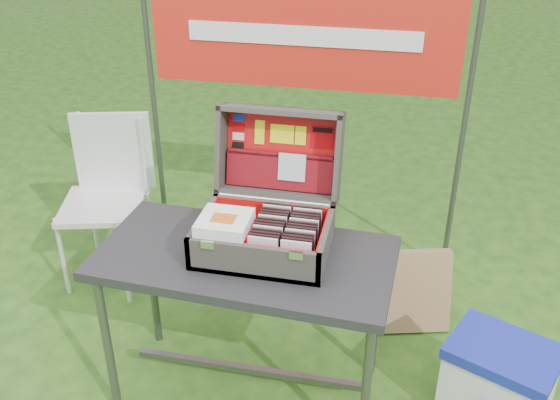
% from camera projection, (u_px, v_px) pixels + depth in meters
% --- Properties ---
extents(ground, '(80.00, 80.00, 0.00)m').
position_uv_depth(ground, '(254.00, 379.00, 2.84)').
color(ground, '#244718').
rests_on(ground, ground).
extents(table, '(1.19, 0.64, 0.73)m').
position_uv_depth(table, '(247.00, 326.00, 2.61)').
color(table, black).
rests_on(table, ground).
extents(table_top, '(1.19, 0.64, 0.04)m').
position_uv_depth(table_top, '(245.00, 258.00, 2.45)').
color(table_top, black).
rests_on(table_top, ground).
extents(table_leg_fl, '(0.04, 0.04, 0.69)m').
position_uv_depth(table_leg_fl, '(108.00, 348.00, 2.52)').
color(table_leg_fl, '#59595B').
rests_on(table_leg_fl, ground).
extents(table_leg_fr, '(0.04, 0.04, 0.69)m').
position_uv_depth(table_leg_fr, '(366.00, 389.00, 2.33)').
color(table_leg_fr, '#59595B').
rests_on(table_leg_fr, ground).
extents(table_leg_bl, '(0.04, 0.04, 0.69)m').
position_uv_depth(table_leg_bl, '(152.00, 282.00, 2.92)').
color(table_leg_bl, '#59595B').
rests_on(table_leg_bl, ground).
extents(table_leg_br, '(0.04, 0.04, 0.69)m').
position_uv_depth(table_leg_br, '(376.00, 312.00, 2.72)').
color(table_leg_br, '#59595B').
rests_on(table_leg_br, ground).
extents(table_brace, '(1.01, 0.03, 0.03)m').
position_uv_depth(table_brace, '(249.00, 369.00, 2.73)').
color(table_brace, '#59595B').
rests_on(table_brace, ground).
extents(suitcase, '(0.51, 0.52, 0.48)m').
position_uv_depth(suitcase, '(266.00, 192.00, 2.39)').
color(suitcase, '#5F5A51').
rests_on(suitcase, table).
extents(suitcase_base_bottom, '(0.51, 0.36, 0.02)m').
position_uv_depth(suitcase_base_bottom, '(264.00, 250.00, 2.45)').
color(suitcase_base_bottom, '#5F5A51').
rests_on(suitcase_base_bottom, table_top).
extents(suitcase_base_wall_front, '(0.51, 0.02, 0.14)m').
position_uv_depth(suitcase_base_wall_front, '(252.00, 262.00, 2.27)').
color(suitcase_base_wall_front, '#5F5A51').
rests_on(suitcase_base_wall_front, table_top).
extents(suitcase_base_wall_back, '(0.51, 0.02, 0.14)m').
position_uv_depth(suitcase_base_wall_back, '(273.00, 216.00, 2.56)').
color(suitcase_base_wall_back, '#5F5A51').
rests_on(suitcase_base_wall_back, table_top).
extents(suitcase_base_wall_left, '(0.02, 0.36, 0.14)m').
position_uv_depth(suitcase_base_wall_left, '(203.00, 230.00, 2.46)').
color(suitcase_base_wall_left, '#5F5A51').
rests_on(suitcase_base_wall_left, table_top).
extents(suitcase_base_wall_right, '(0.02, 0.36, 0.14)m').
position_uv_depth(suitcase_base_wall_right, '(326.00, 245.00, 2.37)').
color(suitcase_base_wall_right, '#5F5A51').
rests_on(suitcase_base_wall_right, table_top).
extents(suitcase_liner_floor, '(0.47, 0.32, 0.01)m').
position_uv_depth(suitcase_liner_floor, '(264.00, 247.00, 2.44)').
color(suitcase_liner_floor, red).
rests_on(suitcase_liner_floor, suitcase_base_bottom).
extents(suitcase_latch_left, '(0.05, 0.01, 0.03)m').
position_uv_depth(suitcase_latch_left, '(208.00, 245.00, 2.26)').
color(suitcase_latch_left, silver).
rests_on(suitcase_latch_left, suitcase_base_wall_front).
extents(suitcase_latch_right, '(0.05, 0.01, 0.03)m').
position_uv_depth(suitcase_latch_right, '(296.00, 256.00, 2.20)').
color(suitcase_latch_right, silver).
rests_on(suitcase_latch_right, suitcase_base_wall_front).
extents(suitcase_hinge, '(0.46, 0.02, 0.02)m').
position_uv_depth(suitcase_hinge, '(274.00, 200.00, 2.54)').
color(suitcase_hinge, silver).
rests_on(suitcase_hinge, suitcase_base_wall_back).
extents(suitcase_lid_back, '(0.51, 0.10, 0.36)m').
position_uv_depth(suitcase_lid_back, '(282.00, 150.00, 2.61)').
color(suitcase_lid_back, '#5F5A51').
rests_on(suitcase_lid_back, suitcase_base_wall_back).
extents(suitcase_lid_rim_far, '(0.51, 0.14, 0.05)m').
position_uv_depth(suitcase_lid_rim_far, '(281.00, 111.00, 2.51)').
color(suitcase_lid_rim_far, '#5F5A51').
rests_on(suitcase_lid_rim_far, suitcase_lid_back).
extents(suitcase_lid_rim_near, '(0.51, 0.14, 0.05)m').
position_uv_depth(suitcase_lid_rim_near, '(277.00, 193.00, 2.60)').
color(suitcase_lid_rim_near, '#5F5A51').
rests_on(suitcase_lid_rim_near, suitcase_lid_back).
extents(suitcase_lid_rim_left, '(0.02, 0.22, 0.39)m').
position_uv_depth(suitcase_lid_rim_left, '(222.00, 148.00, 2.60)').
color(suitcase_lid_rim_left, '#5F5A51').
rests_on(suitcase_lid_rim_left, suitcase_lid_back).
extents(suitcase_lid_rim_right, '(0.02, 0.22, 0.39)m').
position_uv_depth(suitcase_lid_rim_right, '(339.00, 158.00, 2.51)').
color(suitcase_lid_rim_right, '#5F5A51').
rests_on(suitcase_lid_rim_right, suitcase_lid_back).
extents(suitcase_lid_liner, '(0.47, 0.08, 0.31)m').
position_uv_depth(suitcase_lid_liner, '(282.00, 151.00, 2.60)').
color(suitcase_lid_liner, red).
rests_on(suitcase_lid_liner, suitcase_lid_back).
extents(suitcase_liner_wall_front, '(0.47, 0.01, 0.12)m').
position_uv_depth(suitcase_liner_wall_front, '(253.00, 258.00, 2.28)').
color(suitcase_liner_wall_front, red).
rests_on(suitcase_liner_wall_front, suitcase_base_bottom).
extents(suitcase_liner_wall_back, '(0.47, 0.01, 0.12)m').
position_uv_depth(suitcase_liner_wall_back, '(272.00, 215.00, 2.55)').
color(suitcase_liner_wall_back, red).
rests_on(suitcase_liner_wall_back, suitcase_base_bottom).
extents(suitcase_liner_wall_left, '(0.01, 0.32, 0.12)m').
position_uv_depth(suitcase_liner_wall_left, '(206.00, 229.00, 2.46)').
color(suitcase_liner_wall_left, red).
rests_on(suitcase_liner_wall_left, suitcase_base_bottom).
extents(suitcase_liner_wall_right, '(0.01, 0.32, 0.12)m').
position_uv_depth(suitcase_liner_wall_right, '(323.00, 242.00, 2.37)').
color(suitcase_liner_wall_right, red).
rests_on(suitcase_liner_wall_right, suitcase_base_bottom).
extents(suitcase_lid_pocket, '(0.45, 0.06, 0.15)m').
position_uv_depth(suitcase_lid_pocket, '(280.00, 172.00, 2.60)').
color(suitcase_lid_pocket, maroon).
rests_on(suitcase_lid_pocket, suitcase_lid_liner).
extents(suitcase_pocket_edge, '(0.44, 0.02, 0.02)m').
position_uv_depth(suitcase_pocket_edge, '(280.00, 155.00, 2.58)').
color(suitcase_pocket_edge, maroon).
rests_on(suitcase_pocket_edge, suitcase_lid_pocket).
extents(suitcase_pocket_cd, '(0.11, 0.04, 0.11)m').
position_uv_depth(suitcase_pocket_cd, '(292.00, 167.00, 2.57)').
color(suitcase_pocket_cd, silver).
rests_on(suitcase_pocket_cd, suitcase_lid_pocket).
extents(lid_sticker_cc_a, '(0.05, 0.01, 0.03)m').
position_uv_depth(lid_sticker_cc_a, '(239.00, 117.00, 2.59)').
color(lid_sticker_cc_a, '#1933B2').
rests_on(lid_sticker_cc_a, suitcase_lid_liner).
extents(lid_sticker_cc_b, '(0.05, 0.01, 0.03)m').
position_uv_depth(lid_sticker_cc_b, '(239.00, 127.00, 2.60)').
color(lid_sticker_cc_b, '#B40309').
rests_on(lid_sticker_cc_b, suitcase_lid_liner).
extents(lid_sticker_cc_c, '(0.05, 0.01, 0.03)m').
position_uv_depth(lid_sticker_cc_c, '(238.00, 136.00, 2.61)').
color(lid_sticker_cc_c, white).
rests_on(lid_sticker_cc_c, suitcase_lid_liner).
extents(lid_sticker_cc_d, '(0.05, 0.01, 0.03)m').
position_uv_depth(lid_sticker_cc_d, '(238.00, 146.00, 2.63)').
color(lid_sticker_cc_d, black).
rests_on(lid_sticker_cc_d, suitcase_lid_liner).
extents(lid_card_neon_tall, '(0.04, 0.03, 0.10)m').
position_uv_depth(lid_card_neon_tall, '(260.00, 132.00, 2.59)').
color(lid_card_neon_tall, yellow).
rests_on(lid_card_neon_tall, suitcase_lid_liner).
extents(lid_card_neon_main, '(0.10, 0.02, 0.08)m').
position_uv_depth(lid_card_neon_main, '(282.00, 134.00, 2.57)').
color(lid_card_neon_main, yellow).
rests_on(lid_card_neon_main, suitcase_lid_liner).
extents(lid_card_neon_small, '(0.05, 0.02, 0.08)m').
position_uv_depth(lid_card_neon_small, '(301.00, 136.00, 2.56)').
color(lid_card_neon_small, yellow).
rests_on(lid_card_neon_small, suitcase_lid_liner).
extents(lid_sticker_band, '(0.09, 0.02, 0.09)m').
position_uv_depth(lid_sticker_band, '(322.00, 137.00, 2.54)').
color(lid_sticker_band, '#B40309').
rests_on(lid_sticker_band, suitcase_lid_liner).
extents(lid_sticker_band_bar, '(0.08, 0.01, 0.02)m').
position_uv_depth(lid_sticker_band_bar, '(323.00, 130.00, 2.53)').
color(lid_sticker_band_bar, black).
rests_on(lid_sticker_band_bar, suitcase_lid_liner).
extents(cd_left_0, '(0.11, 0.01, 0.13)m').
position_uv_depth(cd_left_0, '(263.00, 253.00, 2.28)').
color(cd_left_0, silver).
rests_on(cd_left_0, suitcase_liner_floor).
extents(cd_left_1, '(0.11, 0.01, 0.13)m').
position_uv_depth(cd_left_1, '(264.00, 250.00, 2.30)').
color(cd_left_1, black).
rests_on(cd_left_1, suitcase_liner_floor).
extents(cd_left_2, '(0.11, 0.01, 0.13)m').
position_uv_depth(cd_left_2, '(265.00, 247.00, 2.32)').
color(cd_left_2, black).
rests_on(cd_left_2, suitcase_liner_floor).
extents(cd_left_3, '(0.11, 0.01, 0.13)m').
position_uv_depth(cd_left_3, '(267.00, 244.00, 2.33)').
color(cd_left_3, black).
rests_on(cd_left_3, suitcase_liner_floor).
extents(cd_left_4, '(0.11, 0.01, 0.13)m').
position_uv_depth(cd_left_4, '(268.00, 241.00, 2.35)').
color(cd_left_4, silver).
rests_on(cd_left_4, suitcase_liner_floor).
extents(cd_left_5, '(0.11, 0.01, 0.13)m').
position_uv_depth(cd_left_5, '(269.00, 238.00, 2.37)').
color(cd_left_5, black).
rests_on(cd_left_5, suitcase_liner_floor).
extents(cd_left_6, '(0.11, 0.01, 0.13)m').
position_uv_depth(cd_left_6, '(270.00, 236.00, 2.39)').
color(cd_left_6, black).
rests_on(cd_left_6, suitcase_liner_floor).
extents(cd_left_7, '(0.11, 0.01, 0.13)m').
position_uv_depth(cd_left_7, '(271.00, 233.00, 2.40)').
color(cd_left_7, black).
rests_on(cd_left_7, suitcase_liner_floor).
extents(cd_left_8, '(0.11, 0.01, 0.13)m').
position_uv_depth(cd_left_8, '(273.00, 230.00, 2.42)').
color(cd_left_8, silver).
rests_on(cd_left_8, suitcase_liner_floor).
extents(cd_left_9, '(0.11, 0.01, 0.13)m').
position_uv_depth(cd_left_9, '(274.00, 228.00, 2.44)').
color(cd_left_9, black).
rests_on(cd_left_9, suitcase_liner_floor).
extents(cd_left_10, '(0.11, 0.01, 0.13)m').
position_uv_depth(cd_left_10, '(275.00, 225.00, 2.45)').
color(cd_left_10, black).
rests_on(cd_left_10, suitcase_liner_floor).
extents(cd_left_11, '(0.11, 0.01, 0.13)m').
position_uv_depth(cd_left_11, '(276.00, 223.00, 2.47)').
color(cd_left_11, black).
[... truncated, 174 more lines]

